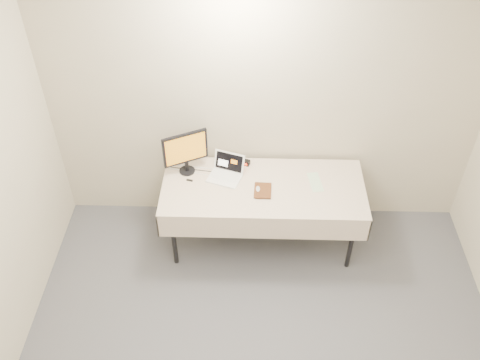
{
  "coord_description": "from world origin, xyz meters",
  "views": [
    {
      "loc": [
        -0.11,
        -1.55,
        4.04
      ],
      "look_at": [
        -0.21,
        1.99,
        0.86
      ],
      "focal_mm": 40.0,
      "sensor_mm": 36.0,
      "label": 1
    }
  ],
  "objects_px": {
    "table": "(263,192)",
    "laptop": "(226,171)",
    "monitor": "(185,150)",
    "book": "(254,183)"
  },
  "relations": [
    {
      "from": "book",
      "to": "laptop",
      "type": "bearing_deg",
      "value": 143.92
    },
    {
      "from": "table",
      "to": "laptop",
      "type": "bearing_deg",
      "value": 157.21
    },
    {
      "from": "laptop",
      "to": "book",
      "type": "distance_m",
      "value": 0.34
    },
    {
      "from": "table",
      "to": "book",
      "type": "xyz_separation_m",
      "value": [
        -0.08,
        -0.06,
        0.17
      ]
    },
    {
      "from": "table",
      "to": "monitor",
      "type": "xyz_separation_m",
      "value": [
        -0.72,
        0.19,
        0.32
      ]
    },
    {
      "from": "table",
      "to": "laptop",
      "type": "xyz_separation_m",
      "value": [
        -0.34,
        0.14,
        0.11
      ]
    },
    {
      "from": "laptop",
      "to": "book",
      "type": "relative_size",
      "value": 1.77
    },
    {
      "from": "table",
      "to": "monitor",
      "type": "distance_m",
      "value": 0.81
    },
    {
      "from": "monitor",
      "to": "book",
      "type": "distance_m",
      "value": 0.7
    },
    {
      "from": "laptop",
      "to": "monitor",
      "type": "bearing_deg",
      "value": -168.58
    }
  ]
}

